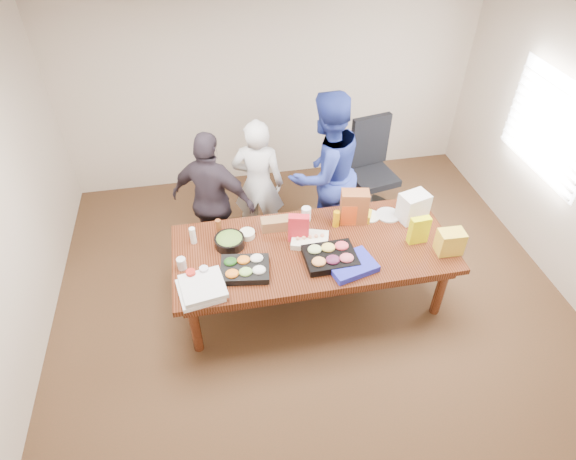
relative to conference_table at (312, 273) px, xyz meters
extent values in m
cube|color=#47301E|center=(0.00, 0.00, -0.39)|extent=(5.50, 5.00, 0.02)
cube|color=white|center=(0.00, 0.00, 2.33)|extent=(5.50, 5.00, 0.02)
cube|color=beige|center=(0.00, 2.50, 0.98)|extent=(5.50, 0.04, 2.70)
cube|color=white|center=(2.72, 0.60, 1.12)|extent=(0.03, 1.40, 1.10)
cube|color=beige|center=(2.68, 0.60, 1.12)|extent=(0.04, 1.36, 1.00)
cube|color=#4C1C0F|center=(0.00, 0.00, 0.00)|extent=(2.80, 1.20, 0.75)
cube|color=black|center=(1.09, 1.34, 0.24)|extent=(0.73, 0.73, 1.23)
imported|color=silver|center=(-0.40, 1.09, 0.44)|extent=(0.67, 0.53, 1.63)
imported|color=navy|center=(0.35, 0.95, 0.59)|extent=(1.15, 1.05, 1.93)
imported|color=#2C242D|center=(-0.93, 0.85, 0.45)|extent=(1.05, 0.82, 1.66)
cube|color=black|center=(-0.72, -0.22, 0.41)|extent=(0.50, 0.42, 0.07)
cube|color=black|center=(0.12, -0.22, 0.41)|extent=(0.51, 0.40, 0.08)
cube|color=white|center=(-0.02, 0.07, 0.41)|extent=(0.43, 0.37, 0.06)
cylinder|color=black|center=(-0.82, 0.18, 0.42)|extent=(0.37, 0.37, 0.10)
cube|color=#1F24AE|center=(0.29, -0.35, 0.41)|extent=(0.51, 0.43, 0.07)
cube|color=red|center=(-0.12, 0.14, 0.53)|extent=(0.22, 0.13, 0.30)
cube|color=#F0F809|center=(1.05, -0.12, 0.52)|extent=(0.20, 0.09, 0.30)
cube|color=#DD4B16|center=(0.44, 0.29, 0.50)|extent=(0.17, 0.10, 0.25)
cylinder|color=white|center=(0.02, 0.43, 0.45)|extent=(0.10, 0.10, 0.16)
cylinder|color=#F2AA00|center=(0.31, 0.28, 0.47)|extent=(0.08, 0.08, 0.19)
cylinder|color=brown|center=(-0.91, 0.38, 0.47)|extent=(0.06, 0.06, 0.18)
cylinder|color=white|center=(-1.18, 0.29, 0.47)|extent=(0.07, 0.07, 0.18)
cube|color=yellow|center=(0.58, 0.36, 0.42)|extent=(0.30, 0.25, 0.09)
cube|color=brown|center=(-0.32, 0.35, 0.44)|extent=(0.31, 0.14, 0.12)
cube|color=brown|center=(0.51, 0.33, 0.56)|extent=(0.31, 0.22, 0.37)
cylinder|color=#B42318|center=(-1.21, -0.24, 0.43)|extent=(0.10, 0.10, 0.12)
cylinder|color=silver|center=(-1.09, -0.21, 0.43)|extent=(0.10, 0.10, 0.12)
cylinder|color=silver|center=(-1.30, -0.06, 0.44)|extent=(0.10, 0.10, 0.12)
cube|color=white|center=(-1.14, -0.40, 0.40)|extent=(0.45, 0.45, 0.04)
cube|color=silver|center=(-1.12, -0.39, 0.44)|extent=(0.44, 0.44, 0.04)
cylinder|color=silver|center=(0.91, 0.34, 0.38)|extent=(0.34, 0.34, 0.02)
cylinder|color=white|center=(0.70, 0.36, 0.38)|extent=(0.23, 0.23, 0.01)
cylinder|color=silver|center=(0.50, 0.43, 0.40)|extent=(0.17, 0.17, 0.05)
cylinder|color=#F0E9CA|center=(-0.63, 0.28, 0.41)|extent=(0.17, 0.17, 0.06)
cube|color=white|center=(1.14, 0.24, 0.53)|extent=(0.34, 0.28, 0.31)
cube|color=yellow|center=(1.30, -0.31, 0.50)|extent=(0.25, 0.18, 0.25)
camera|label=1|loc=(-0.92, -3.42, 3.64)|focal=29.85mm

